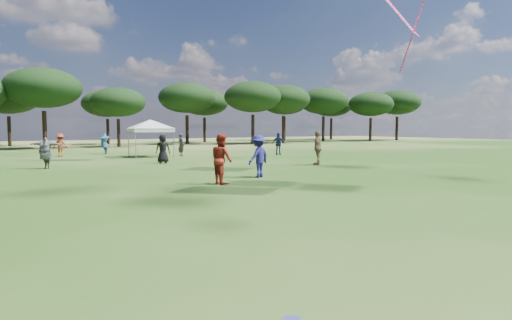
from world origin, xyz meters
The scene contains 3 objects.
tree_line centered at (2.39, 47.41, 5.42)m, with size 108.78×17.63×7.77m.
tent_right centered at (7.93, 28.33, 2.45)m, with size 5.45×5.45×2.87m.
festival_crowd centered at (1.97, 23.35, 0.85)m, with size 29.32×21.22×1.87m.
Camera 1 is at (-2.09, -0.32, 2.09)m, focal length 30.00 mm.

